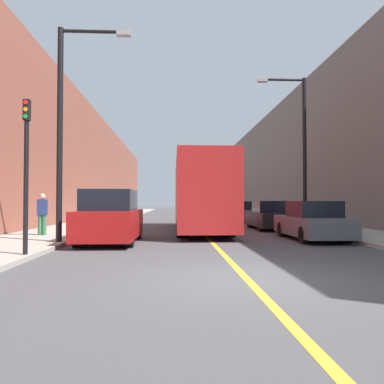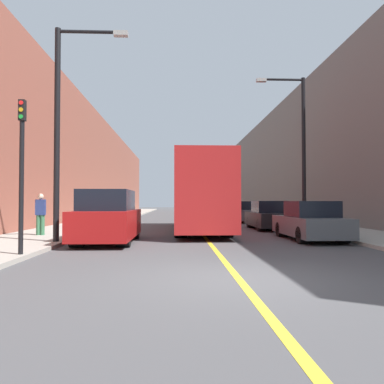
{
  "view_description": "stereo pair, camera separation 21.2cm",
  "coord_description": "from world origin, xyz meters",
  "px_view_note": "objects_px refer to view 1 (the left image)",
  "views": [
    {
      "loc": [
        -1.41,
        -7.14,
        1.48
      ],
      "look_at": [
        -0.08,
        19.61,
        2.2
      ],
      "focal_mm": 35.0,
      "sensor_mm": 36.0,
      "label": 1
    },
    {
      "loc": [
        -1.2,
        -7.15,
        1.48
      ],
      "look_at": [
        -0.08,
        19.61,
        2.2
      ],
      "focal_mm": 35.0,
      "sensor_mm": 36.0,
      "label": 2
    }
  ],
  "objects_px": {
    "car_right_near": "(312,222)",
    "car_right_mid": "(270,217)",
    "car_right_far": "(246,213)",
    "street_lamp_left": "(66,119)",
    "bus": "(200,194)",
    "parked_suv_left": "(111,219)",
    "street_lamp_right": "(301,143)",
    "pedestrian": "(42,214)",
    "traffic_light": "(26,170)"
  },
  "relations": [
    {
      "from": "car_right_near",
      "to": "car_right_far",
      "type": "relative_size",
      "value": 0.92
    },
    {
      "from": "street_lamp_left",
      "to": "street_lamp_right",
      "type": "relative_size",
      "value": 0.95
    },
    {
      "from": "pedestrian",
      "to": "parked_suv_left",
      "type": "bearing_deg",
      "value": -31.96
    },
    {
      "from": "bus",
      "to": "car_right_far",
      "type": "bearing_deg",
      "value": 64.21
    },
    {
      "from": "bus",
      "to": "street_lamp_left",
      "type": "bearing_deg",
      "value": -130.46
    },
    {
      "from": "car_right_mid",
      "to": "traffic_light",
      "type": "bearing_deg",
      "value": -131.77
    },
    {
      "from": "car_right_mid",
      "to": "street_lamp_left",
      "type": "distance_m",
      "value": 11.86
    },
    {
      "from": "bus",
      "to": "parked_suv_left",
      "type": "relative_size",
      "value": 2.4
    },
    {
      "from": "bus",
      "to": "car_right_mid",
      "type": "relative_size",
      "value": 2.52
    },
    {
      "from": "bus",
      "to": "parked_suv_left",
      "type": "xyz_separation_m",
      "value": [
        -3.61,
        -5.3,
        -1.0
      ]
    },
    {
      "from": "car_right_far",
      "to": "street_lamp_left",
      "type": "distance_m",
      "value": 17.24
    },
    {
      "from": "car_right_far",
      "to": "pedestrian",
      "type": "distance_m",
      "value": 15.83
    },
    {
      "from": "parked_suv_left",
      "to": "traffic_light",
      "type": "height_order",
      "value": "traffic_light"
    },
    {
      "from": "bus",
      "to": "pedestrian",
      "type": "distance_m",
      "value": 7.56
    },
    {
      "from": "car_right_near",
      "to": "traffic_light",
      "type": "relative_size",
      "value": 1.09
    },
    {
      "from": "parked_suv_left",
      "to": "car_right_far",
      "type": "distance_m",
      "value": 15.58
    },
    {
      "from": "parked_suv_left",
      "to": "car_right_mid",
      "type": "distance_m",
      "value": 9.78
    },
    {
      "from": "pedestrian",
      "to": "car_right_far",
      "type": "bearing_deg",
      "value": 47.39
    },
    {
      "from": "street_lamp_left",
      "to": "bus",
      "type": "bearing_deg",
      "value": 49.54
    },
    {
      "from": "parked_suv_left",
      "to": "pedestrian",
      "type": "xyz_separation_m",
      "value": [
        -3.1,
        1.94,
        0.12
      ]
    },
    {
      "from": "car_right_far",
      "to": "street_lamp_right",
      "type": "height_order",
      "value": "street_lamp_right"
    },
    {
      "from": "car_right_mid",
      "to": "street_lamp_left",
      "type": "xyz_separation_m",
      "value": [
        -8.9,
        -6.93,
        3.66
      ]
    },
    {
      "from": "bus",
      "to": "car_right_mid",
      "type": "height_order",
      "value": "bus"
    },
    {
      "from": "parked_suv_left",
      "to": "car_right_far",
      "type": "xyz_separation_m",
      "value": [
        7.61,
        13.59,
        -0.19
      ]
    },
    {
      "from": "pedestrian",
      "to": "street_lamp_right",
      "type": "bearing_deg",
      "value": 15.32
    },
    {
      "from": "street_lamp_right",
      "to": "pedestrian",
      "type": "xyz_separation_m",
      "value": [
        -11.9,
        -3.26,
        -3.53
      ]
    },
    {
      "from": "parked_suv_left",
      "to": "street_lamp_right",
      "type": "relative_size",
      "value": 0.59
    },
    {
      "from": "bus",
      "to": "pedestrian",
      "type": "xyz_separation_m",
      "value": [
        -6.72,
        -3.37,
        -0.87
      ]
    },
    {
      "from": "parked_suv_left",
      "to": "street_lamp_right",
      "type": "xyz_separation_m",
      "value": [
        8.8,
        5.2,
        3.65
      ]
    },
    {
      "from": "bus",
      "to": "car_right_near",
      "type": "distance_m",
      "value": 6.25
    },
    {
      "from": "traffic_light",
      "to": "pedestrian",
      "type": "xyz_separation_m",
      "value": [
        -1.55,
        5.71,
        -1.32
      ]
    },
    {
      "from": "car_right_mid",
      "to": "street_lamp_left",
      "type": "relative_size",
      "value": 0.59
    },
    {
      "from": "car_right_near",
      "to": "car_right_far",
      "type": "height_order",
      "value": "car_right_far"
    },
    {
      "from": "car_right_mid",
      "to": "pedestrian",
      "type": "distance_m",
      "value": 11.44
    },
    {
      "from": "bus",
      "to": "street_lamp_left",
      "type": "distance_m",
      "value": 8.17
    },
    {
      "from": "street_lamp_left",
      "to": "street_lamp_right",
      "type": "distance_m",
      "value": 11.78
    },
    {
      "from": "car_right_near",
      "to": "car_right_far",
      "type": "xyz_separation_m",
      "value": [
        -0.07,
        12.87,
        0.01
      ]
    },
    {
      "from": "bus",
      "to": "street_lamp_right",
      "type": "xyz_separation_m",
      "value": [
        5.19,
        -0.11,
        2.65
      ]
    },
    {
      "from": "car_right_mid",
      "to": "traffic_light",
      "type": "relative_size",
      "value": 1.09
    },
    {
      "from": "car_right_mid",
      "to": "street_lamp_left",
      "type": "bearing_deg",
      "value": -142.07
    },
    {
      "from": "car_right_far",
      "to": "traffic_light",
      "type": "xyz_separation_m",
      "value": [
        -9.17,
        -17.36,
        1.63
      ]
    },
    {
      "from": "car_right_near",
      "to": "car_right_mid",
      "type": "distance_m",
      "value": 5.6
    },
    {
      "from": "traffic_light",
      "to": "parked_suv_left",
      "type": "bearing_deg",
      "value": 67.59
    },
    {
      "from": "bus",
      "to": "traffic_light",
      "type": "distance_m",
      "value": 10.46
    },
    {
      "from": "pedestrian",
      "to": "bus",
      "type": "bearing_deg",
      "value": 26.64
    },
    {
      "from": "car_right_near",
      "to": "parked_suv_left",
      "type": "bearing_deg",
      "value": -174.66
    },
    {
      "from": "car_right_near",
      "to": "pedestrian",
      "type": "bearing_deg",
      "value": 173.56
    },
    {
      "from": "street_lamp_left",
      "to": "street_lamp_right",
      "type": "xyz_separation_m",
      "value": [
        10.24,
        5.81,
        0.18
      ]
    },
    {
      "from": "bus",
      "to": "street_lamp_right",
      "type": "bearing_deg",
      "value": -1.18
    },
    {
      "from": "bus",
      "to": "traffic_light",
      "type": "bearing_deg",
      "value": -119.65
    }
  ]
}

